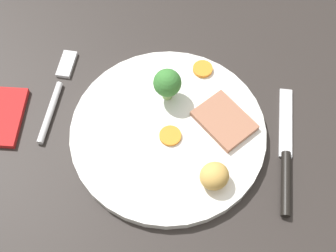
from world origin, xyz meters
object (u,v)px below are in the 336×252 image
object	(u,v)px
carrot_coin_back	(170,136)
broccoli_floret	(167,83)
roast_potato_left	(214,176)
fork	(57,92)
knife	(286,160)
carrot_coin_front	(203,69)
dinner_plate	(168,132)
meat_slice_main	(224,120)

from	to	relation	value
carrot_coin_back	broccoli_floret	distance (cm)	6.82
roast_potato_left	fork	size ratio (longest dim) A/B	0.24
knife	carrot_coin_front	bearing A→B (deg)	44.96
dinner_plate	meat_slice_main	bearing A→B (deg)	21.31
dinner_plate	roast_potato_left	xyz separation A→B (cm)	(6.95, -5.75, 2.21)
roast_potato_left	carrot_coin_back	size ratio (longest dim) A/B	1.28
fork	knife	world-z (taller)	knife
carrot_coin_back	broccoli_floret	bearing A→B (deg)	105.91
meat_slice_main	broccoli_floret	xyz separation A→B (cm)	(-8.15, 2.34, 2.65)
carrot_coin_back	broccoli_floret	size ratio (longest dim) A/B	0.57
meat_slice_main	roast_potato_left	world-z (taller)	roast_potato_left
meat_slice_main	broccoli_floret	distance (cm)	8.88
dinner_plate	knife	distance (cm)	15.58
carrot_coin_front	fork	size ratio (longest dim) A/B	0.18
roast_potato_left	fork	bearing A→B (deg)	159.33
meat_slice_main	knife	xyz separation A→B (cm)	(8.63, -3.24, -1.35)
dinner_plate	meat_slice_main	xyz separation A→B (cm)	(6.94, 2.71, 1.10)
carrot_coin_front	carrot_coin_back	distance (cm)	11.47
carrot_coin_back	knife	distance (cm)	15.12
carrot_coin_front	carrot_coin_back	xyz separation A→B (cm)	(-2.20, -11.26, -0.05)
carrot_coin_back	fork	distance (cm)	17.52
dinner_plate	knife	xyz separation A→B (cm)	(15.57, -0.53, -0.25)
carrot_coin_front	fork	world-z (taller)	carrot_coin_front
carrot_coin_front	broccoli_floret	size ratio (longest dim) A/B	0.55
carrot_coin_front	knife	world-z (taller)	carrot_coin_front
meat_slice_main	carrot_coin_front	bearing A→B (deg)	119.07
dinner_plate	roast_potato_left	size ratio (longest dim) A/B	7.01
roast_potato_left	fork	distance (cm)	25.20
meat_slice_main	knife	bearing A→B (deg)	-20.57
dinner_plate	carrot_coin_back	distance (cm)	1.39
fork	broccoli_floret	bearing A→B (deg)	-85.75
carrot_coin_back	fork	xyz separation A→B (cm)	(-17.01, 4.02, -1.23)
roast_potato_left	carrot_coin_front	size ratio (longest dim) A/B	1.32
meat_slice_main	carrot_coin_front	size ratio (longest dim) A/B	2.66
knife	roast_potato_left	bearing A→B (deg)	116.37
carrot_coin_front	broccoli_floret	world-z (taller)	broccoli_floret
knife	dinner_plate	bearing A→B (deg)	83.20
carrot_coin_back	fork	size ratio (longest dim) A/B	0.19
dinner_plate	carrot_coin_front	xyz separation A→B (cm)	(2.70, 10.34, 0.96)
roast_potato_left	carrot_coin_front	distance (cm)	16.69
carrot_coin_front	fork	distance (cm)	20.56
dinner_plate	broccoli_floret	size ratio (longest dim) A/B	5.07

